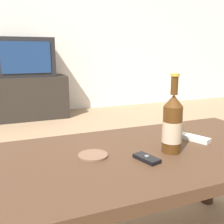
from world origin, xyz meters
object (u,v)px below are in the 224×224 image
Objects in this scene: tv_stand at (28,97)px; cell_phone at (147,158)px; television at (25,57)px; beer_bottle at (172,125)px; remote_control at (193,138)px.

tv_stand reaches higher than cell_phone.
television is at bearing -90.00° from tv_stand.
television is (0.00, -0.00, 0.51)m from tv_stand.
beer_bottle reaches higher than tv_stand.
television is 2.38× the size of beer_bottle.
beer_bottle reaches higher than remote_control.
remote_control is (0.16, 0.08, -0.10)m from beer_bottle.
television is 6.58× the size of cell_phone.
cell_phone is 0.71× the size of remote_control.
remote_control is at bearing -79.86° from tv_stand.
beer_bottle is 2.76× the size of cell_phone.
tv_stand reaches higher than remote_control.
tv_stand is at bearing 96.55° from beer_bottle.
tv_stand is 2.80m from beer_bottle.
remote_control is (0.48, -2.68, 0.22)m from tv_stand.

